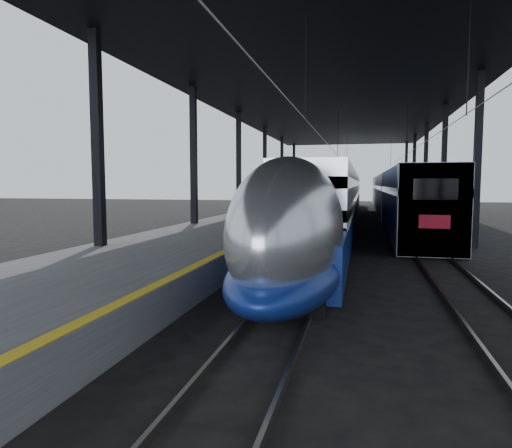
% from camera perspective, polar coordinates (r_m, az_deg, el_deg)
% --- Properties ---
extents(ground, '(160.00, 160.00, 0.00)m').
position_cam_1_polar(ground, '(11.66, -7.22, -11.66)').
color(ground, black).
rests_on(ground, ground).
extents(platform, '(6.00, 80.00, 1.00)m').
position_cam_1_polar(platform, '(31.48, -0.52, -0.13)').
color(platform, '#4C4C4F').
rests_on(platform, ground).
extents(yellow_strip, '(0.30, 80.00, 0.01)m').
position_cam_1_polar(yellow_strip, '(30.90, 4.53, 0.69)').
color(yellow_strip, gold).
rests_on(yellow_strip, platform).
extents(rails, '(6.52, 80.00, 0.16)m').
position_cam_1_polar(rails, '(30.64, 14.18, -1.22)').
color(rails, slate).
rests_on(rails, ground).
extents(canopy, '(18.00, 75.00, 9.47)m').
position_cam_1_polar(canopy, '(31.07, 9.57, 15.69)').
color(canopy, black).
rests_on(canopy, ground).
extents(tgv_train, '(2.95, 65.20, 4.22)m').
position_cam_1_polar(tgv_train, '(39.90, 10.42, 3.00)').
color(tgv_train, silver).
rests_on(tgv_train, ground).
extents(second_train, '(3.11, 56.05, 4.28)m').
position_cam_1_polar(second_train, '(48.55, 16.83, 3.45)').
color(second_train, navy).
rests_on(second_train, ground).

